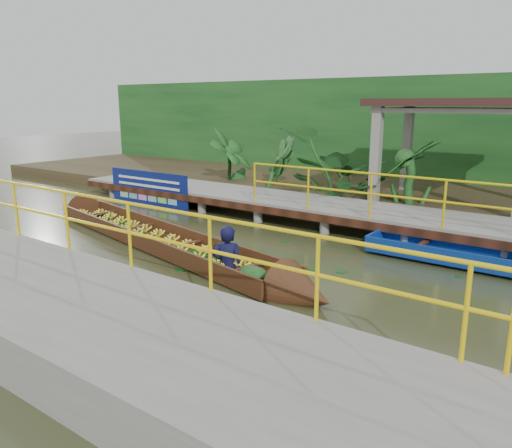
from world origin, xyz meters
The scene contains 10 objects.
ground centered at (0.00, 0.00, 0.00)m, with size 80.00×80.00×0.00m, color #32371B.
land_strip centered at (0.00, 7.50, 0.23)m, with size 30.00×8.00×0.45m, color #2E2617.
far_dock centered at (0.02, 3.43, 0.48)m, with size 16.00×2.06×1.66m.
near_dock centered at (1.00, -4.20, 0.30)m, with size 18.00×2.40×1.73m.
pavilion centered at (3.00, 6.30, 2.82)m, with size 4.40×3.00×3.00m.
foliage_backdrop centered at (0.00, 10.00, 2.00)m, with size 30.00×0.80×4.00m, color #16451B.
vendor_boat centered at (-1.24, -0.46, 0.22)m, with size 9.92×3.01×2.07m.
moored_blue_boat centered at (4.89, 2.17, 0.15)m, with size 3.61×1.01×0.86m.
blue_banner centered at (-4.99, 2.48, 0.56)m, with size 3.31×0.04×1.04m.
tropical_plants centered at (1.82, 5.30, 1.38)m, with size 14.48×1.48×1.85m.
Camera 1 is at (6.58, -7.74, 3.08)m, focal length 35.00 mm.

